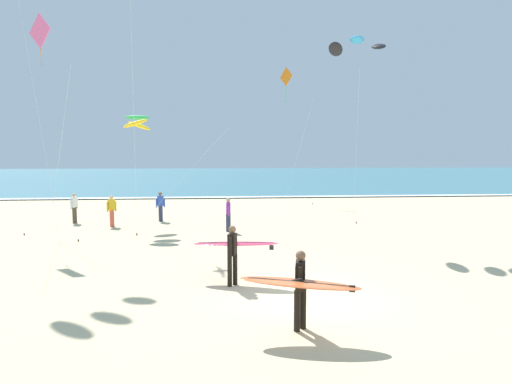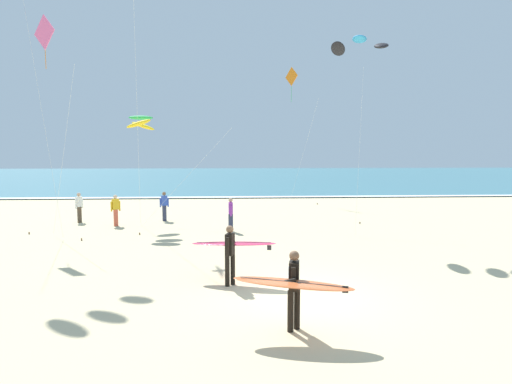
% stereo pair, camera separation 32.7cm
% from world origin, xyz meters
% --- Properties ---
extents(ground_plane, '(160.00, 160.00, 0.00)m').
position_xyz_m(ground_plane, '(0.00, 0.00, 0.00)').
color(ground_plane, beige).
extents(ocean_water, '(160.00, 60.00, 0.08)m').
position_xyz_m(ocean_water, '(0.00, 53.21, 0.04)').
color(ocean_water, teal).
rests_on(ocean_water, ground).
extents(shoreline_foam, '(160.00, 1.00, 0.01)m').
position_xyz_m(shoreline_foam, '(0.00, 23.51, 0.09)').
color(shoreline_foam, white).
rests_on(shoreline_foam, ocean_water).
extents(surfer_lead, '(2.55, 1.18, 1.71)m').
position_xyz_m(surfer_lead, '(-1.73, 1.28, 1.05)').
color(surfer_lead, black).
rests_on(surfer_lead, ground).
extents(surfer_trailing, '(2.51, 1.15, 1.71)m').
position_xyz_m(surfer_trailing, '(-0.46, -2.14, 1.05)').
color(surfer_trailing, black).
rests_on(surfer_trailing, ground).
extents(kite_arc_emerald_near, '(5.21, 2.63, 5.52)m').
position_xyz_m(kite_arc_emerald_near, '(-6.20, 10.82, 5.18)').
color(kite_arc_emerald_near, yellow).
rests_on(kite_arc_emerald_near, ground).
extents(kite_arc_cobalt_far, '(2.60, 4.37, 8.56)m').
position_xyz_m(kite_arc_cobalt_far, '(3.67, 7.47, 8.22)').
color(kite_arc_cobalt_far, black).
rests_on(kite_arc_cobalt_far, ground).
extents(kite_diamond_rose_low, '(2.27, 1.63, 9.59)m').
position_xyz_m(kite_diamond_rose_low, '(-9.69, 8.57, 8.63)').
color(kite_diamond_rose_low, pink).
rests_on(kite_diamond_rose_low, ground).
extents(kite_diamond_amber_distant, '(2.01, 3.04, 10.03)m').
position_xyz_m(kite_diamond_amber_distant, '(2.78, 21.34, 9.06)').
color(kite_diamond_amber_distant, orange).
rests_on(kite_diamond_amber_distant, ground).
extents(bystander_white_top, '(0.30, 0.46, 1.59)m').
position_xyz_m(bystander_white_top, '(-9.83, 12.12, 0.81)').
color(bystander_white_top, '#4C3D2D').
rests_on(bystander_white_top, ground).
extents(bystander_purple_top, '(0.22, 0.50, 1.59)m').
position_xyz_m(bystander_purple_top, '(-1.79, 9.14, 0.81)').
color(bystander_purple_top, '#2D334C').
rests_on(bystander_purple_top, ground).
extents(bystander_yellow_top, '(0.41, 0.34, 1.59)m').
position_xyz_m(bystander_yellow_top, '(-7.60, 10.93, 0.81)').
color(bystander_yellow_top, '#D8593F').
rests_on(bystander_yellow_top, ground).
extents(bystander_blue_top, '(0.47, 0.28, 1.59)m').
position_xyz_m(bystander_blue_top, '(-5.40, 12.38, 0.81)').
color(bystander_blue_top, '#2D334C').
rests_on(bystander_blue_top, ground).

